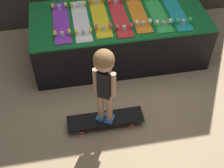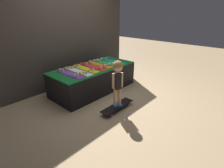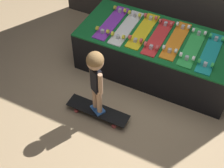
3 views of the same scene
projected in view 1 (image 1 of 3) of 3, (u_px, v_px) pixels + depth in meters
name	position (u px, v px, depth m)	size (l,w,h in m)	color
ground_plane	(128.00, 89.00, 3.65)	(16.00, 16.00, 0.00)	tan
display_rack	(119.00, 36.00, 3.84)	(2.07, 0.94, 0.60)	black
skateboard_purple_on_rack	(61.00, 21.00, 3.52)	(0.18, 0.79, 0.09)	purple
skateboard_white_on_rack	(81.00, 20.00, 3.54)	(0.18, 0.79, 0.09)	white
skateboard_yellow_on_rack	(100.00, 16.00, 3.59)	(0.18, 0.79, 0.09)	yellow
skateboard_red_on_rack	(119.00, 16.00, 3.60)	(0.18, 0.79, 0.09)	red
skateboard_orange_on_rack	(138.00, 12.00, 3.65)	(0.18, 0.79, 0.09)	orange
skateboard_green_on_rack	(157.00, 12.00, 3.65)	(0.18, 0.79, 0.09)	green
skateboard_teal_on_rack	(175.00, 10.00, 3.67)	(0.18, 0.79, 0.09)	teal
skateboard_on_floor	(105.00, 119.00, 3.26)	(0.80, 0.20, 0.09)	black
child	(104.00, 75.00, 2.77)	(0.21, 0.19, 0.93)	#3870C6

